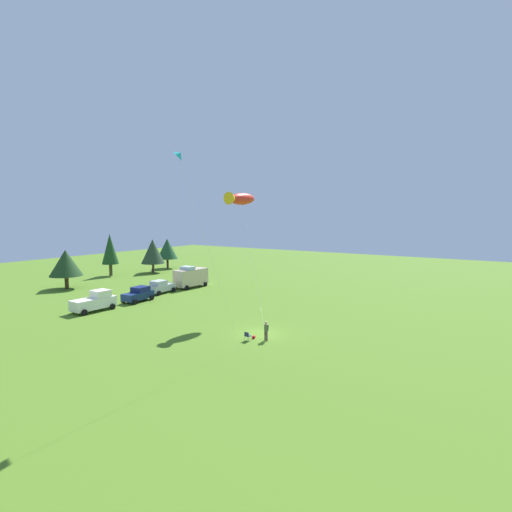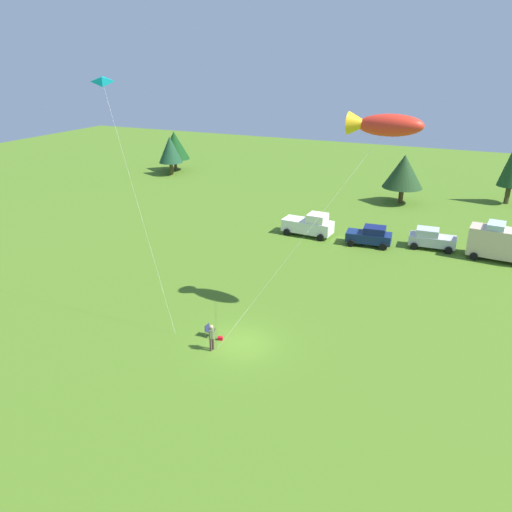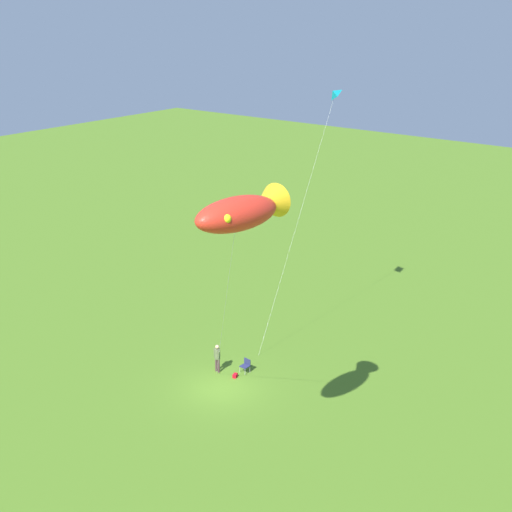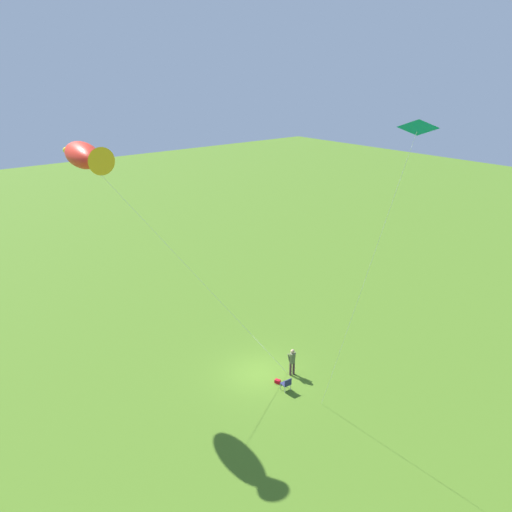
{
  "view_description": "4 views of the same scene",
  "coord_description": "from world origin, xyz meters",
  "px_view_note": "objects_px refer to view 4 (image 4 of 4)",
  "views": [
    {
      "loc": [
        -31.1,
        -19.62,
        11.29
      ],
      "look_at": [
        -2.38,
        -1.08,
        7.71
      ],
      "focal_mm": 28.0,
      "sensor_mm": 36.0,
      "label": 1
    },
    {
      "loc": [
        12.06,
        -24.39,
        16.89
      ],
      "look_at": [
        0.49,
        1.06,
        5.64
      ],
      "focal_mm": 35.0,
      "sensor_mm": 36.0,
      "label": 2
    },
    {
      "loc": [
        26.75,
        23.14,
        20.63
      ],
      "look_at": [
        -1.87,
        0.98,
        7.64
      ],
      "focal_mm": 50.0,
      "sensor_mm": 36.0,
      "label": 3
    },
    {
      "loc": [
        -19.84,
        16.45,
        17.36
      ],
      "look_at": [
        0.61,
        -0.26,
        7.39
      ],
      "focal_mm": 35.0,
      "sensor_mm": 36.0,
      "label": 4
    }
  ],
  "objects_px": {
    "folding_chair": "(287,384)",
    "kite_large_fish": "(85,156)",
    "kite_delta_teal": "(417,127)",
    "person_kite_flyer": "(292,360)",
    "backpack_on_grass": "(278,381)"
  },
  "relations": [
    {
      "from": "person_kite_flyer",
      "to": "kite_delta_teal",
      "type": "bearing_deg",
      "value": 177.89
    },
    {
      "from": "folding_chair",
      "to": "kite_large_fish",
      "type": "relative_size",
      "value": 0.06
    },
    {
      "from": "backpack_on_grass",
      "to": "kite_delta_teal",
      "type": "xyz_separation_m",
      "value": [
        -8.08,
        0.92,
        15.32
      ]
    },
    {
      "from": "backpack_on_grass",
      "to": "kite_large_fish",
      "type": "relative_size",
      "value": 0.02
    },
    {
      "from": "person_kite_flyer",
      "to": "kite_large_fish",
      "type": "bearing_deg",
      "value": 59.94
    },
    {
      "from": "folding_chair",
      "to": "kite_delta_teal",
      "type": "height_order",
      "value": "kite_delta_teal"
    },
    {
      "from": "folding_chair",
      "to": "kite_large_fish",
      "type": "xyz_separation_m",
      "value": [
        8.58,
        6.84,
        12.55
      ]
    },
    {
      "from": "kite_large_fish",
      "to": "kite_delta_teal",
      "type": "relative_size",
      "value": 0.87
    },
    {
      "from": "folding_chair",
      "to": "kite_large_fish",
      "type": "height_order",
      "value": "kite_large_fish"
    },
    {
      "from": "kite_large_fish",
      "to": "kite_delta_teal",
      "type": "distance_m",
      "value": 17.06
    },
    {
      "from": "kite_delta_teal",
      "to": "folding_chair",
      "type": "bearing_deg",
      "value": -6.52
    },
    {
      "from": "backpack_on_grass",
      "to": "kite_large_fish",
      "type": "xyz_separation_m",
      "value": [
        7.7,
        6.94,
        12.92
      ]
    },
    {
      "from": "folding_chair",
      "to": "person_kite_flyer",
      "type": "bearing_deg",
      "value": -49.97
    },
    {
      "from": "person_kite_flyer",
      "to": "kite_delta_teal",
      "type": "xyz_separation_m",
      "value": [
        -8.19,
        2.17,
        14.41
      ]
    },
    {
      "from": "person_kite_flyer",
      "to": "kite_large_fish",
      "type": "distance_m",
      "value": 16.4
    }
  ]
}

